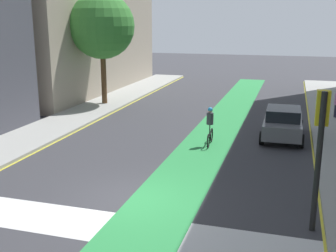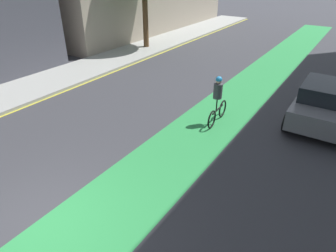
% 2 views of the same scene
% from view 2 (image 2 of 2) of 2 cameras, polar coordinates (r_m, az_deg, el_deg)
% --- Properties ---
extents(ground_plane, '(120.00, 120.00, 0.00)m').
position_cam_2_polar(ground_plane, '(7.83, -23.50, -16.79)').
color(ground_plane, '#38383D').
extents(bike_lane_paint, '(2.40, 60.00, 0.01)m').
position_cam_2_polar(bike_lane_paint, '(7.14, -18.07, -20.93)').
color(bike_lane_paint, '#2D8C47').
rests_on(bike_lane_paint, ground_plane).
extents(car_grey_right_far, '(2.04, 4.21, 1.57)m').
position_cam_2_polar(car_grey_right_far, '(12.36, 27.87, 4.10)').
color(car_grey_right_far, slate).
rests_on(car_grey_right_far, ground_plane).
extents(cyclist_in_lane, '(0.32, 1.73, 1.86)m').
position_cam_2_polar(cyclist_in_lane, '(10.91, 9.57, 5.11)').
color(cyclist_in_lane, black).
rests_on(cyclist_in_lane, ground_plane).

